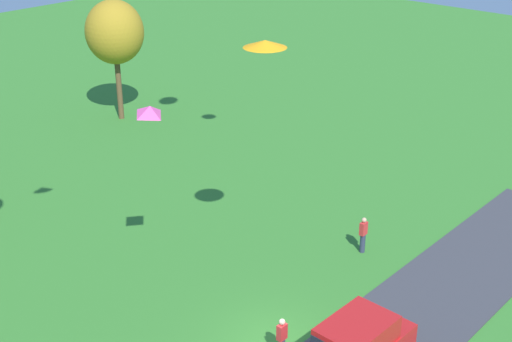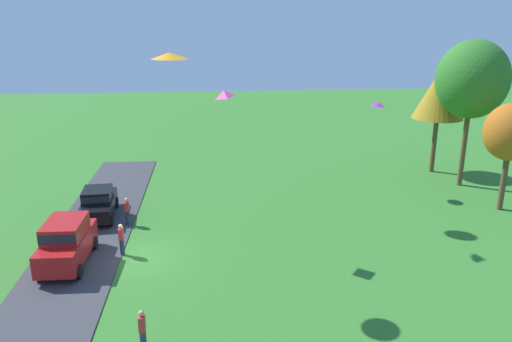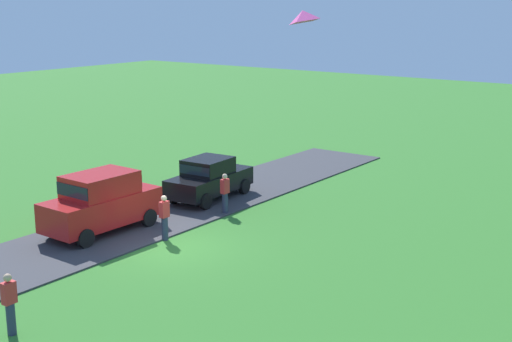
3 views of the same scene
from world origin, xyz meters
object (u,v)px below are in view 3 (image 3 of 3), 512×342
(car_suv_by_flagpole, at_px, (101,200))
(person_beside_suv, at_px, (10,304))
(person_on_lawn, at_px, (164,217))
(person_watching_sky, at_px, (225,193))
(kite_diamond_low_drifter, at_px, (303,16))
(car_sedan_near_entrance, at_px, (209,177))

(car_suv_by_flagpole, height_order, person_beside_suv, car_suv_by_flagpole)
(car_suv_by_flagpole, xyz_separation_m, person_on_lawn, (-0.81, 2.49, -0.42))
(person_on_lawn, bearing_deg, car_suv_by_flagpole, -71.99)
(person_beside_suv, height_order, person_watching_sky, same)
(car_suv_by_flagpole, xyz_separation_m, kite_diamond_low_drifter, (-1.56, 7.91, 6.86))
(car_sedan_near_entrance, height_order, car_suv_by_flagpole, car_suv_by_flagpole)
(car_sedan_near_entrance, xyz_separation_m, person_beside_suv, (13.23, 4.29, -0.16))
(car_sedan_near_entrance, bearing_deg, person_on_lawn, 23.17)
(kite_diamond_low_drifter, bearing_deg, person_on_lawn, -82.12)
(person_beside_suv, bearing_deg, kite_diamond_low_drifter, 159.11)
(car_sedan_near_entrance, xyz_separation_m, car_suv_by_flagpole, (6.01, -0.27, 0.25))
(car_suv_by_flagpole, xyz_separation_m, person_beside_suv, (7.22, 4.55, -0.42))
(person_on_lawn, bearing_deg, person_watching_sky, -175.50)
(person_watching_sky, bearing_deg, person_on_lawn, 4.50)
(car_sedan_near_entrance, distance_m, person_on_lawn, 5.66)
(person_beside_suv, distance_m, kite_diamond_low_drifter, 11.89)
(car_sedan_near_entrance, height_order, person_on_lawn, car_sedan_near_entrance)
(car_sedan_near_entrance, xyz_separation_m, person_watching_sky, (1.26, 1.91, -0.16))
(car_sedan_near_entrance, distance_m, kite_diamond_low_drifter, 11.35)
(car_sedan_near_entrance, relative_size, person_watching_sky, 2.64)
(person_beside_suv, bearing_deg, car_suv_by_flagpole, -147.77)
(car_sedan_near_entrance, height_order, person_watching_sky, car_sedan_near_entrance)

